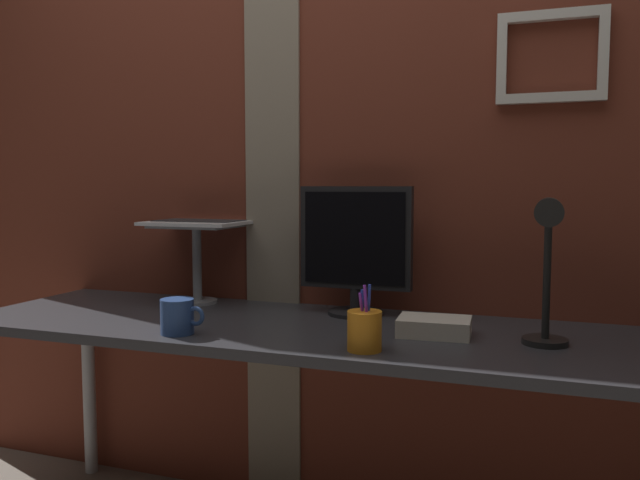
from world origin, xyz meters
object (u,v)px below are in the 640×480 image
object	(u,v)px
laptop	(206,210)
desk_lamp	(548,256)
pen_cup	(364,330)
coffee_mug	(178,316)
monitor	(356,244)

from	to	relation	value
laptop	desk_lamp	xyz separation A→B (m)	(1.17, -0.33, -0.09)
laptop	pen_cup	world-z (taller)	laptop
coffee_mug	monitor	bearing A→B (deg)	47.24
pen_cup	coffee_mug	distance (m)	0.55
laptop	pen_cup	distance (m)	0.93
laptop	coffee_mug	xyz separation A→B (m)	(0.19, -0.50, -0.28)
laptop	coffee_mug	size ratio (longest dim) A/B	2.53
laptop	desk_lamp	distance (m)	1.22
desk_lamp	pen_cup	xyz separation A→B (m)	(-0.43, -0.17, -0.19)
monitor	laptop	distance (m)	0.60
laptop	monitor	bearing A→B (deg)	-6.73
pen_cup	coffee_mug	size ratio (longest dim) A/B	1.27
desk_lamp	coffee_mug	size ratio (longest dim) A/B	2.90
laptop	coffee_mug	distance (m)	0.60
monitor	pen_cup	world-z (taller)	monitor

